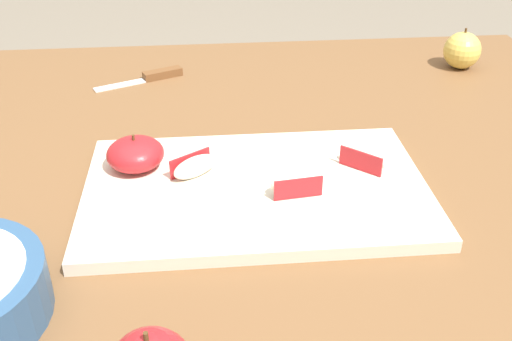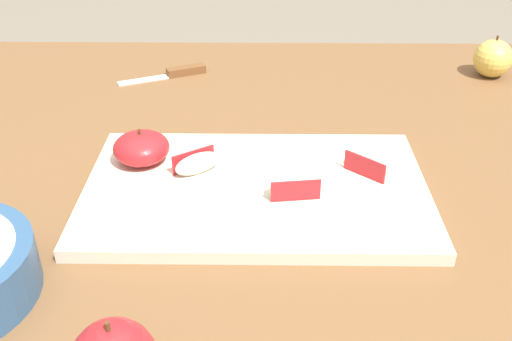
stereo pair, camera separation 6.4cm
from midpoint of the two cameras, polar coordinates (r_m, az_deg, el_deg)
The scene contains 8 objects.
dining_table at distance 0.87m, azimuth -3.50°, elevation -5.15°, with size 1.21×0.96×0.77m.
cutting_board at distance 0.73m, azimuth -2.49°, elevation -1.94°, with size 0.42×0.27×0.02m.
apple_half_skin_up at distance 0.78m, azimuth -13.85°, elevation 1.50°, with size 0.07×0.07×0.05m.
apple_wedge_front at distance 0.71m, azimuth 1.28°, elevation -1.35°, with size 0.06×0.03×0.03m.
apple_wedge_near_knife at distance 0.77m, azimuth 8.03°, elevation 1.16°, with size 0.06×0.06×0.03m.
apple_wedge_right at distance 0.75m, azimuth -8.36°, elevation 0.34°, with size 0.06×0.05×0.03m.
paring_knife at distance 1.09m, azimuth -11.33°, elevation 8.89°, with size 0.15×0.08×0.01m.
whole_apple_golden at distance 1.16m, azimuth 17.70°, elevation 10.91°, with size 0.07×0.07×0.08m.
Camera 1 is at (-0.04, -0.70, 1.18)m, focal length 41.64 mm.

